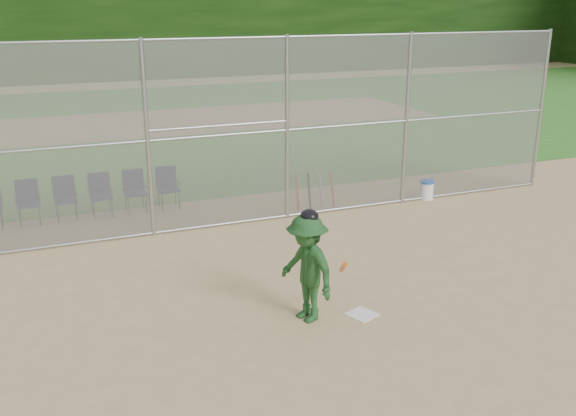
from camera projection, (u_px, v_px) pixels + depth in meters
name	position (u px, v px, depth m)	size (l,w,h in m)	color
ground	(351.00, 324.00, 9.68)	(100.00, 100.00, 0.00)	tan
grass_strip	(141.00, 123.00, 25.53)	(100.00, 100.00, 0.00)	#2E6D20
dirt_patch_far	(141.00, 123.00, 25.53)	(24.00, 24.00, 0.00)	tan
backstop_fence	(243.00, 130.00, 13.45)	(16.09, 0.09, 4.00)	gray
home_plate	(362.00, 314.00, 9.97)	(0.40, 0.40, 0.02)	white
batter_at_plate	(307.00, 268.00, 9.59)	(1.03, 1.37, 1.77)	#1E4C20
water_cooler	(426.00, 190.00, 15.76)	(0.36, 0.36, 0.46)	white
spare_bats	(315.00, 190.00, 15.04)	(0.96, 0.29, 0.85)	#D84C14
chair_1	(28.00, 203.00, 13.88)	(0.54, 0.52, 0.96)	#11133E
chair_2	(65.00, 199.00, 14.15)	(0.54, 0.52, 0.96)	#11133E
chair_3	(101.00, 195.00, 14.43)	(0.54, 0.52, 0.96)	#11133E
chair_4	(135.00, 192.00, 14.71)	(0.54, 0.52, 0.96)	#11133E
chair_5	(168.00, 188.00, 14.98)	(0.54, 0.52, 0.96)	#11133E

